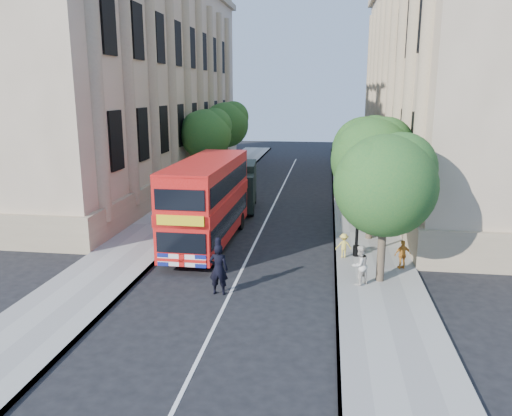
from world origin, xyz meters
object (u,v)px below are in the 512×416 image
at_px(box_van, 238,188).
at_px(woman_pedestrian, 360,265).
at_px(double_decker_bus, 208,200).
at_px(police_constable, 219,269).
at_px(lamp_post, 358,206).

height_order(box_van, woman_pedestrian, box_van).
relative_size(box_van, woman_pedestrian, 3.40).
distance_m(double_decker_bus, police_constable, 6.53).
relative_size(double_decker_bus, woman_pedestrian, 5.73).
xyz_separation_m(lamp_post, police_constable, (-5.43, -5.00, -1.51)).
bearing_deg(box_van, police_constable, -88.86).
bearing_deg(box_van, double_decker_bus, -97.15).
xyz_separation_m(box_van, woman_pedestrian, (7.07, -12.34, -0.55)).
bearing_deg(lamp_post, woman_pedestrian, -91.01).
xyz_separation_m(lamp_post, box_van, (-7.14, 8.80, -1.04)).
distance_m(police_constable, woman_pedestrian, 5.56).
height_order(double_decker_bus, police_constable, double_decker_bus).
bearing_deg(police_constable, lamp_post, -136.31).
bearing_deg(woman_pedestrian, lamp_post, -131.45).
bearing_deg(lamp_post, double_decker_bus, 171.31).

